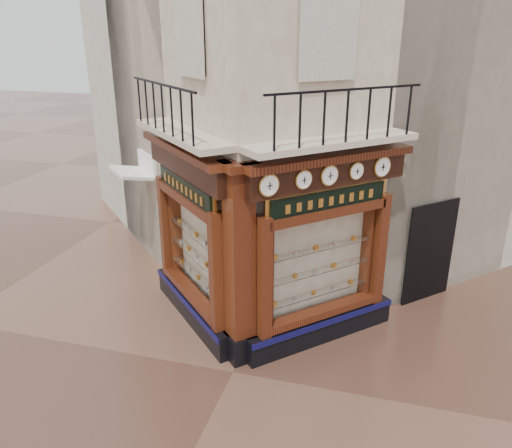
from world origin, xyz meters
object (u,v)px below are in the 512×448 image
(clock_d, at_px, (356,171))
(awning, at_px, (140,265))
(signboard_right, at_px, (329,200))
(clock_c, at_px, (329,175))
(clock_e, at_px, (382,167))
(corner_pilaster, at_px, (240,269))
(signboard_left, at_px, (185,188))
(clock_a, at_px, (269,185))
(clock_b, at_px, (303,180))

(clock_d, relative_size, awning, 0.25)
(signboard_right, bearing_deg, clock_d, -12.07)
(clock_c, relative_size, clock_d, 1.16)
(clock_c, relative_size, awning, 0.29)
(clock_e, bearing_deg, corner_pilaster, 171.64)
(signboard_left, bearing_deg, corner_pilaster, -169.75)
(clock_a, bearing_deg, signboard_left, 107.24)
(signboard_left, bearing_deg, signboard_right, -135.00)
(signboard_right, bearing_deg, clock_b, -170.77)
(clock_e, bearing_deg, clock_b, -180.00)
(clock_e, bearing_deg, signboard_left, 145.96)
(clock_e, relative_size, signboard_right, 0.20)
(clock_b, bearing_deg, awning, 105.89)
(corner_pilaster, relative_size, clock_d, 11.78)
(corner_pilaster, relative_size, awning, 2.95)
(clock_e, xyz_separation_m, signboard_right, (-0.90, -0.74, -0.52))
(clock_a, distance_m, clock_d, 1.91)
(clock_c, bearing_deg, awning, 111.18)
(corner_pilaster, height_order, clock_d, corner_pilaster)
(clock_a, height_order, clock_c, clock_a)
(corner_pilaster, bearing_deg, clock_d, -10.67)
(corner_pilaster, distance_m, signboard_left, 2.12)
(clock_c, distance_m, awning, 6.93)
(clock_b, bearing_deg, signboard_right, 9.23)
(clock_b, bearing_deg, clock_d, 0.00)
(clock_b, bearing_deg, clock_c, -0.00)
(corner_pilaster, distance_m, clock_e, 3.38)
(clock_e, bearing_deg, signboard_right, 174.54)
(clock_a, height_order, clock_b, clock_a)
(clock_d, height_order, awning, clock_d)
(awning, xyz_separation_m, signboard_left, (2.49, -2.23, 3.10))
(awning, bearing_deg, clock_b, -164.11)
(corner_pilaster, distance_m, signboard_right, 2.12)
(signboard_left, distance_m, signboard_right, 2.92)
(corner_pilaster, height_order, clock_e, corner_pilaster)
(clock_e, distance_m, signboard_right, 1.27)
(corner_pilaster, relative_size, signboard_right, 1.97)
(clock_b, xyz_separation_m, clock_c, (0.40, 0.40, -0.00))
(signboard_right, bearing_deg, corner_pilaster, 169.75)
(corner_pilaster, relative_size, clock_a, 9.85)
(signboard_left, bearing_deg, clock_b, -147.51)
(clock_a, relative_size, awning, 0.30)
(awning, bearing_deg, clock_a, -171.14)
(clock_b, xyz_separation_m, awning, (-5.01, 2.79, -3.62))
(clock_d, height_order, signboard_right, clock_d)
(corner_pilaster, height_order, signboard_right, corner_pilaster)
(corner_pilaster, xyz_separation_m, awning, (-3.95, 3.24, -1.95))
(clock_a, height_order, clock_d, clock_a)
(clock_c, bearing_deg, corner_pilaster, 165.37)
(corner_pilaster, xyz_separation_m, clock_c, (1.46, 0.85, 1.67))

